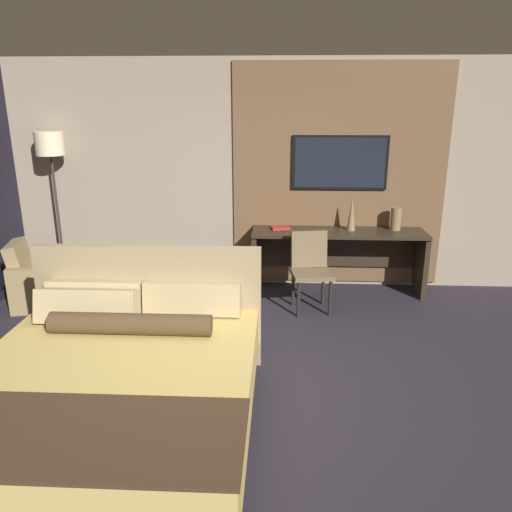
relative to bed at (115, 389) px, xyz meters
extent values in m
plane|color=#28232D|center=(0.79, 0.56, -0.32)|extent=(16.00, 16.00, 0.00)
cube|color=gray|center=(0.79, 3.16, 1.08)|extent=(7.20, 0.06, 2.80)
cube|color=brown|center=(1.88, 3.11, 1.08)|extent=(2.60, 0.03, 2.70)
cube|color=#33281E|center=(0.01, -0.12, -0.21)|extent=(1.90, 2.08, 0.22)
cube|color=tan|center=(0.01, -0.12, 0.06)|extent=(1.96, 2.14, 0.33)
cube|color=#422D1E|center=(0.01, -0.81, 0.23)|extent=(1.98, 0.75, 0.02)
cube|color=#998460|center=(0.01, 1.00, 0.23)|extent=(2.00, 0.08, 1.11)
cube|color=tan|center=(-0.41, 0.86, 0.36)|extent=(0.82, 0.23, 0.31)
cube|color=tan|center=(0.43, 0.86, 0.36)|extent=(0.82, 0.23, 0.31)
cube|color=tan|center=(-0.41, 0.65, 0.36)|extent=(0.82, 0.25, 0.32)
cylinder|color=#4C3823|center=(0.01, 0.44, 0.31)|extent=(1.28, 0.17, 0.17)
cube|color=#2D2319|center=(1.88, 2.82, 0.45)|extent=(2.10, 0.53, 0.03)
cube|color=#2D2319|center=(0.86, 2.82, 0.05)|extent=(0.06, 0.47, 0.75)
cube|color=#2D2319|center=(2.90, 2.82, 0.05)|extent=(0.06, 0.47, 0.75)
cube|color=#2D2319|center=(1.88, 3.07, 0.13)|extent=(1.98, 0.02, 0.38)
cube|color=black|center=(1.88, 3.08, 1.26)|extent=(1.16, 0.04, 0.65)
cube|color=black|center=(1.88, 3.06, 1.26)|extent=(1.09, 0.01, 0.60)
cube|color=brown|center=(1.53, 2.24, 0.12)|extent=(0.50, 0.49, 0.05)
cube|color=brown|center=(1.50, 2.42, 0.35)|extent=(0.42, 0.17, 0.42)
cylinder|color=black|center=(1.38, 2.04, -0.11)|extent=(0.04, 0.04, 0.42)
cylinder|color=black|center=(1.73, 2.10, -0.11)|extent=(0.04, 0.04, 0.42)
cylinder|color=black|center=(1.33, 2.38, -0.11)|extent=(0.04, 0.04, 0.42)
cylinder|color=black|center=(1.68, 2.43, -0.11)|extent=(0.04, 0.04, 0.42)
cube|color=olive|center=(-1.58, 2.31, -0.12)|extent=(0.76, 0.64, 0.40)
cube|color=olive|center=(-1.84, 2.24, 0.25)|extent=(0.31, 0.53, 0.38)
cube|color=olive|center=(-1.51, 2.01, -0.05)|extent=(0.67, 0.25, 0.54)
cube|color=olive|center=(-1.65, 2.60, -0.05)|extent=(0.67, 0.25, 0.54)
cylinder|color=#282623|center=(-1.61, 2.90, -0.31)|extent=(0.28, 0.28, 0.03)
cylinder|color=#332D28|center=(-1.61, 2.90, 0.53)|extent=(0.03, 0.03, 1.71)
cylinder|color=beige|center=(-1.61, 2.90, 1.49)|extent=(0.34, 0.34, 0.28)
cone|color=#846647|center=(2.03, 2.88, 0.67)|extent=(0.11, 0.11, 0.41)
cylinder|color=#846647|center=(2.57, 2.93, 0.60)|extent=(0.13, 0.13, 0.28)
cube|color=maroon|center=(1.17, 2.90, 0.48)|extent=(0.25, 0.20, 0.03)
camera|label=1|loc=(1.17, -3.07, 1.98)|focal=35.00mm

